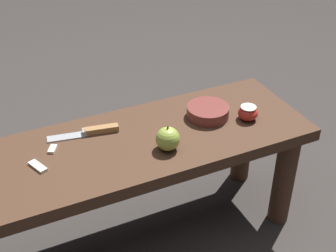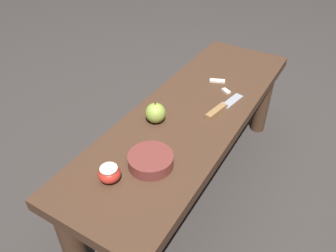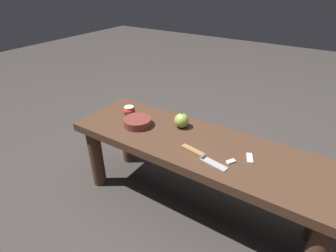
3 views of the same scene
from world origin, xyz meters
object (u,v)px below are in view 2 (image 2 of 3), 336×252
knife (220,109)px  wooden_bench (192,126)px  apple_whole (155,113)px  bowl (151,160)px  apple_cut (109,174)px

knife → wooden_bench: bearing=126.0°
wooden_bench → apple_whole: apple_whole is taller
wooden_bench → knife: 0.13m
wooden_bench → bowl: bowl is taller
knife → apple_whole: 0.24m
apple_cut → bowl: size_ratio=0.47×
apple_whole → apple_cut: apple_whole is taller
knife → bowl: bearing=-179.9°
bowl → apple_cut: bearing=-31.6°
apple_whole → bowl: 0.22m
wooden_bench → knife: knife is taller
apple_whole → knife: bearing=136.0°
knife → bowl: 0.37m
knife → apple_whole: apple_whole is taller
apple_whole → apple_cut: size_ratio=1.25×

